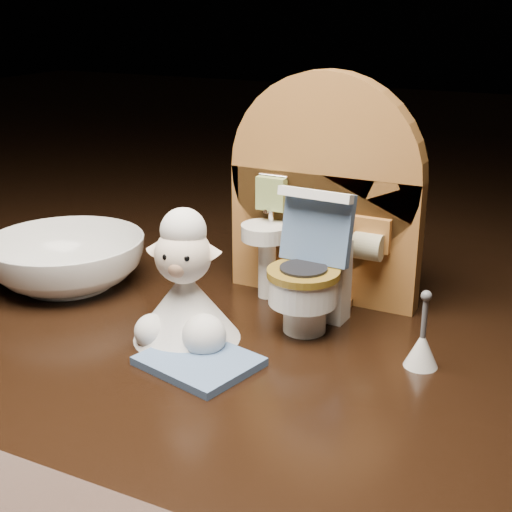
% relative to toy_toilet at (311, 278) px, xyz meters
% --- Properties ---
extents(backdrop_panel, '(0.13, 0.05, 0.15)m').
position_rel_toy_toilet_xyz_m(backdrop_panel, '(-0.01, 0.05, 0.03)').
color(backdrop_panel, '#A2672F').
rests_on(backdrop_panel, ground).
extents(toy_toilet, '(0.05, 0.06, 0.09)m').
position_rel_toy_toilet_xyz_m(toy_toilet, '(0.00, 0.00, 0.00)').
color(toy_toilet, white).
rests_on(toy_toilet, ground).
extents(bath_mat, '(0.07, 0.06, 0.00)m').
position_rel_toy_toilet_xyz_m(bath_mat, '(-0.04, -0.08, -0.03)').
color(bath_mat, '#4F6C97').
rests_on(bath_mat, ground).
extents(toilet_brush, '(0.02, 0.02, 0.05)m').
position_rel_toy_toilet_xyz_m(toilet_brush, '(0.07, -0.02, -0.02)').
color(toilet_brush, white).
rests_on(toilet_brush, ground).
extents(plush_lamb, '(0.06, 0.06, 0.08)m').
position_rel_toy_toilet_xyz_m(plush_lamb, '(-0.06, -0.05, -0.00)').
color(plush_lamb, white).
rests_on(plush_lamb, ground).
extents(ceramic_bowl, '(0.13, 0.13, 0.03)m').
position_rel_toy_toilet_xyz_m(ceramic_bowl, '(-0.18, -0.01, -0.01)').
color(ceramic_bowl, white).
rests_on(ceramic_bowl, ground).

